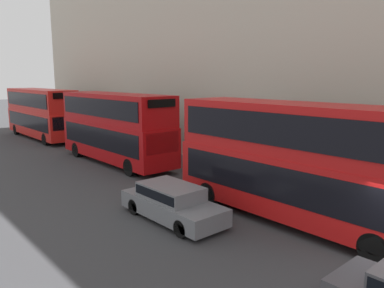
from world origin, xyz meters
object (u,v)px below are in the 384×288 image
(car_hatchback, at_px, (172,201))
(pedestrian, at_px, (66,125))
(bus_second_in_queue, at_px, (115,125))
(bus_leading, at_px, (297,158))
(bus_third_in_queue, at_px, (41,111))

(car_hatchback, bearing_deg, pedestrian, 75.85)
(pedestrian, bearing_deg, bus_second_in_queue, -101.06)
(bus_leading, bearing_deg, pedestrian, 84.12)
(bus_leading, height_order, car_hatchback, bus_leading)
(car_hatchback, bearing_deg, bus_second_in_queue, 71.46)
(bus_second_in_queue, bearing_deg, bus_leading, -90.00)
(bus_third_in_queue, distance_m, pedestrian, 3.71)
(bus_second_in_queue, distance_m, bus_third_in_queue, 13.25)
(bus_third_in_queue, bearing_deg, pedestrian, 29.50)
(bus_second_in_queue, bearing_deg, pedestrian, 78.94)
(bus_leading, height_order, pedestrian, bus_leading)
(bus_second_in_queue, bearing_deg, bus_third_in_queue, 90.00)
(bus_second_in_queue, relative_size, pedestrian, 5.56)
(bus_leading, distance_m, pedestrian, 28.46)
(car_hatchback, bearing_deg, bus_leading, -43.46)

